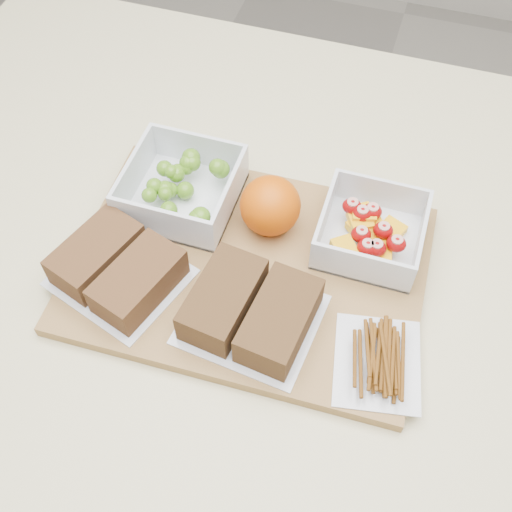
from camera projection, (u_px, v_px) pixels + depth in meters
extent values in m
plane|color=gray|center=(264.00, 475.00, 1.53)|extent=(4.00, 4.00, 0.00)
cube|color=beige|center=(267.00, 403.00, 1.16)|extent=(1.20, 0.90, 0.90)
cube|color=olive|center=(249.00, 269.00, 0.78)|extent=(0.43, 0.31, 0.02)
cube|color=silver|center=(183.00, 199.00, 0.83)|extent=(0.14, 0.14, 0.01)
cube|color=silver|center=(199.00, 150.00, 0.85)|extent=(0.14, 0.01, 0.06)
cube|color=silver|center=(162.00, 225.00, 0.77)|extent=(0.14, 0.01, 0.06)
cube|color=silver|center=(230.00, 198.00, 0.80)|extent=(0.01, 0.12, 0.06)
cube|color=silver|center=(134.00, 174.00, 0.82)|extent=(0.01, 0.12, 0.06)
sphere|color=#50821A|center=(165.00, 190.00, 0.81)|extent=(0.02, 0.02, 0.02)
sphere|color=#50821A|center=(154.00, 186.00, 0.81)|extent=(0.02, 0.02, 0.02)
sphere|color=#50821A|center=(187.00, 163.00, 0.82)|extent=(0.02, 0.02, 0.02)
sphere|color=#50821A|center=(185.00, 190.00, 0.82)|extent=(0.02, 0.02, 0.02)
sphere|color=#50821A|center=(165.00, 168.00, 0.82)|extent=(0.02, 0.02, 0.02)
sphere|color=#50821A|center=(171.00, 190.00, 0.81)|extent=(0.02, 0.02, 0.02)
sphere|color=#50821A|center=(171.00, 172.00, 0.82)|extent=(0.02, 0.02, 0.02)
sphere|color=#50821A|center=(201.00, 217.00, 0.77)|extent=(0.02, 0.02, 0.02)
sphere|color=#50821A|center=(221.00, 169.00, 0.82)|extent=(0.02, 0.02, 0.02)
sphere|color=#50821A|center=(191.00, 158.00, 0.83)|extent=(0.02, 0.02, 0.02)
sphere|color=#50821A|center=(149.00, 195.00, 0.80)|extent=(0.02, 0.02, 0.02)
sphere|color=#50821A|center=(217.00, 167.00, 0.82)|extent=(0.02, 0.02, 0.02)
sphere|color=#50821A|center=(169.00, 210.00, 0.79)|extent=(0.02, 0.02, 0.02)
sphere|color=#50821A|center=(186.00, 167.00, 0.83)|extent=(0.02, 0.02, 0.02)
sphere|color=#50821A|center=(176.00, 174.00, 0.82)|extent=(0.02, 0.02, 0.02)
sphere|color=#50821A|center=(192.00, 163.00, 0.82)|extent=(0.02, 0.02, 0.02)
sphere|color=#50821A|center=(198.00, 219.00, 0.77)|extent=(0.02, 0.02, 0.02)
sphere|color=#50821A|center=(201.00, 223.00, 0.79)|extent=(0.02, 0.02, 0.02)
sphere|color=#50821A|center=(178.00, 171.00, 0.82)|extent=(0.02, 0.02, 0.02)
sphere|color=#50821A|center=(165.00, 194.00, 0.80)|extent=(0.02, 0.02, 0.02)
cube|color=silver|center=(369.00, 241.00, 0.79)|extent=(0.12, 0.12, 0.00)
cube|color=silver|center=(381.00, 194.00, 0.81)|extent=(0.12, 0.00, 0.05)
cube|color=silver|center=(361.00, 268.00, 0.74)|extent=(0.12, 0.00, 0.05)
cube|color=silver|center=(420.00, 241.00, 0.76)|extent=(0.00, 0.11, 0.05)
cube|color=silver|center=(324.00, 218.00, 0.78)|extent=(0.00, 0.11, 0.05)
cube|color=#E7A00C|center=(370.00, 247.00, 0.77)|extent=(0.03, 0.04, 0.01)
cube|color=#E7A00C|center=(365.00, 219.00, 0.79)|extent=(0.04, 0.05, 0.01)
cube|color=#E7A00C|center=(379.00, 234.00, 0.78)|extent=(0.04, 0.05, 0.01)
cube|color=#E7A00C|center=(390.00, 232.00, 0.79)|extent=(0.04, 0.04, 0.01)
cube|color=#E7A00C|center=(360.00, 220.00, 0.79)|extent=(0.04, 0.04, 0.01)
cube|color=#E7A00C|center=(364.00, 214.00, 0.79)|extent=(0.03, 0.03, 0.01)
cube|color=#E7A00C|center=(345.00, 249.00, 0.76)|extent=(0.04, 0.04, 0.01)
cube|color=#E7A00C|center=(379.00, 253.00, 0.76)|extent=(0.03, 0.03, 0.01)
cube|color=#E7A00C|center=(360.00, 228.00, 0.79)|extent=(0.04, 0.04, 0.01)
ellipsoid|color=#9A0807|center=(383.00, 230.00, 0.77)|extent=(0.02, 0.02, 0.02)
ellipsoid|color=#9A0807|center=(376.00, 248.00, 0.75)|extent=(0.02, 0.02, 0.02)
ellipsoid|color=#9A0807|center=(352.00, 206.00, 0.79)|extent=(0.02, 0.02, 0.02)
ellipsoid|color=#9A0807|center=(396.00, 244.00, 0.76)|extent=(0.02, 0.02, 0.02)
ellipsoid|color=#9A0807|center=(362.00, 214.00, 0.78)|extent=(0.02, 0.02, 0.02)
ellipsoid|color=#9A0807|center=(367.00, 247.00, 0.75)|extent=(0.02, 0.02, 0.02)
ellipsoid|color=#9A0807|center=(361.00, 235.00, 0.76)|extent=(0.02, 0.02, 0.02)
ellipsoid|color=#9A0807|center=(372.00, 211.00, 0.78)|extent=(0.02, 0.02, 0.02)
sphere|color=#D85405|center=(270.00, 206.00, 0.78)|extent=(0.08, 0.08, 0.08)
cube|color=silver|center=(121.00, 278.00, 0.76)|extent=(0.17, 0.16, 0.00)
cube|color=brown|center=(97.00, 254.00, 0.76)|extent=(0.09, 0.12, 0.04)
cube|color=brown|center=(139.00, 281.00, 0.73)|extent=(0.09, 0.12, 0.04)
cube|color=silver|center=(251.00, 320.00, 0.73)|extent=(0.16, 0.15, 0.00)
cube|color=#51351C|center=(223.00, 299.00, 0.72)|extent=(0.07, 0.12, 0.04)
cube|color=#51351C|center=(279.00, 320.00, 0.70)|extent=(0.07, 0.12, 0.04)
cube|color=silver|center=(377.00, 363.00, 0.70)|extent=(0.11, 0.13, 0.00)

